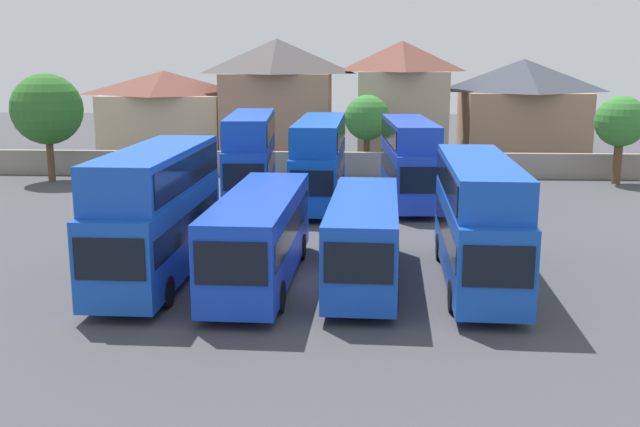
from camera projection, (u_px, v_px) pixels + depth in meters
The scene contains 16 objects.
ground at pixel (333, 196), 45.76m from camera, with size 140.00×140.00×0.00m, color #424247.
depot_boundary_wall at pixel (337, 164), 53.15m from camera, with size 56.00×0.50×1.80m, color gray.
bus_1 at pixel (157, 207), 28.11m from camera, with size 2.82×10.57×5.05m.
bus_2 at pixel (260, 233), 27.80m from camera, with size 2.95×10.92×3.40m.
bus_3 at pixel (364, 235), 27.79m from camera, with size 2.86×10.19×3.26m.
bus_4 at pixel (478, 215), 27.59m from camera, with size 2.86×10.78×4.70m.
bus_5 at pixel (251, 153), 43.66m from camera, with size 3.24×11.26×5.19m.
bus_6 at pixel (320, 156), 43.12m from camera, with size 2.74×12.05×4.93m.
bus_7 at pixel (409, 157), 42.89m from camera, with size 2.98×10.51×4.89m.
house_terrace_left at pixel (165, 114), 62.77m from camera, with size 10.60×6.84×7.39m.
house_terrace_centre at pixel (277, 99), 60.77m from camera, with size 9.14×7.05×9.98m.
house_terrace_right at pixel (401, 101), 60.47m from camera, with size 7.43×7.76×9.80m.
house_terrace_far_right at pixel (522, 109), 61.50m from camera, with size 10.16×8.36×8.36m.
tree_left_of_lot at pixel (367, 118), 54.83m from camera, with size 3.37×3.37×5.76m.
tree_behind_wall at pixel (47, 109), 50.40m from camera, with size 4.85×4.85×7.42m.
tree_right_of_lot at pixel (621, 122), 49.52m from camera, with size 3.43×3.43×5.97m.
Camera 1 is at (1.59, -26.97, 8.37)m, focal length 41.40 mm.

